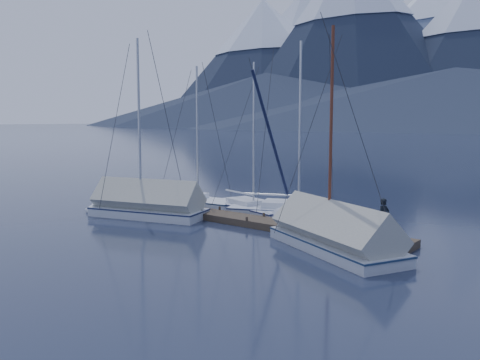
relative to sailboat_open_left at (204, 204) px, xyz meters
The scene contains 9 objects.
ground 6.38m from the sailboat_open_left, 42.85° to the right, with size 1000.00×1000.00×0.00m, color black.
dock 5.23m from the sailboat_open_left, 26.57° to the right, with size 18.00×1.50×0.54m.
mooring_posts 4.79m from the sailboat_open_left, 29.24° to the right, with size 15.12×1.52×0.35m.
sailboat_open_left is the anchor object (origin of this frame).
sailboat_open_mid 4.14m from the sailboat_open_left, ahead, with size 7.21×3.65×9.18m.
sailboat_open_right 6.76m from the sailboat_open_left, ahead, with size 8.00×5.00×10.26m.
sailboat_covered_near 11.44m from the sailboat_open_left, 20.93° to the right, with size 7.84×5.35×9.88m.
sailboat_covered_far 4.54m from the sailboat_open_left, 98.85° to the right, with size 7.76×4.22×10.43m.
person 12.36m from the sailboat_open_left, ahead, with size 0.58×0.38×1.60m, color black.
Camera 1 is at (16.12, -17.81, 5.27)m, focal length 38.00 mm.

